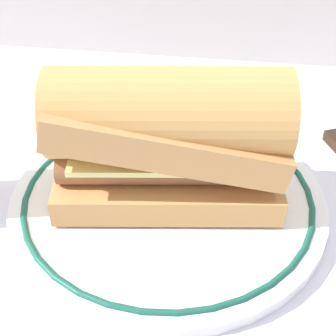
% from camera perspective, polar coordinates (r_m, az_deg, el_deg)
% --- Properties ---
extents(ground_plane, '(1.50, 1.50, 0.00)m').
position_cam_1_polar(ground_plane, '(0.47, -1.20, -6.39)').
color(ground_plane, silver).
extents(plate, '(0.30, 0.30, 0.01)m').
position_cam_1_polar(plate, '(0.49, 0.00, -3.45)').
color(plate, white).
rests_on(plate, ground_plane).
extents(sausage_sandwich, '(0.22, 0.12, 0.13)m').
position_cam_1_polar(sausage_sandwich, '(0.45, 0.00, 3.59)').
color(sausage_sandwich, tan).
rests_on(sausage_sandwich, plate).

